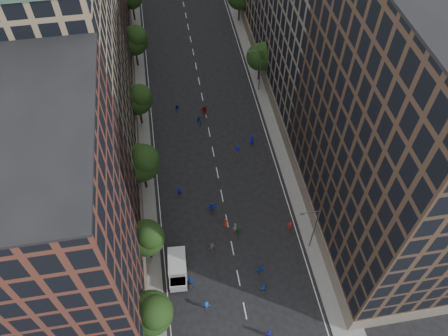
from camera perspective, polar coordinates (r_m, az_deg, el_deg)
name	(u,v)px	position (r m, az deg, el deg)	size (l,w,h in m)	color
ground	(206,116)	(77.65, -2.38, 6.85)	(240.00, 240.00, 0.00)	black
sidewalk_left	(136,95)	(83.09, -11.45, 9.38)	(4.00, 105.00, 0.15)	slate
sidewalk_right	(263,81)	(84.80, 5.11, 11.31)	(4.00, 105.00, 0.15)	slate
bldg_left_a	(60,227)	(49.00, -20.66, -7.22)	(14.00, 22.00, 30.00)	brown
bldg_left_b	(67,67)	(63.85, -19.78, 12.28)	(14.00, 26.00, 34.00)	#917D5F
bldg_right_a	(397,136)	(53.42, 21.66, 3.96)	(14.00, 30.00, 36.00)	#453225
bldg_right_b	(319,9)	(74.51, 12.25, 19.68)	(14.00, 28.00, 33.00)	#70665C
tree_left_0	(152,313)	(52.24, -9.38, -18.17)	(5.20, 5.20, 8.83)	black
tree_left_1	(147,237)	(56.99, -9.98, -8.91)	(4.80, 4.80, 8.21)	black
tree_left_2	(142,162)	(63.30, -10.65, 0.82)	(5.60, 5.60, 9.45)	black
tree_left_3	(138,99)	(73.51, -11.14, 8.89)	(5.00, 5.00, 8.58)	black
tree_left_4	(134,40)	(85.96, -11.64, 16.11)	(5.40, 5.40, 9.08)	black
tree_right_a	(261,56)	(81.49, 4.90, 14.42)	(5.00, 5.00, 8.39)	black
streetlamp_near	(313,227)	(58.51, 11.59, -7.61)	(2.64, 0.22, 9.06)	#595B60
streetlamp_far	(259,68)	(79.38, 4.60, 12.86)	(2.64, 0.22, 9.06)	#595B60
cargo_van	(178,268)	(59.00, -6.08, -12.92)	(2.80, 5.41, 2.80)	#B7B7B9
skater_1	(269,333)	(56.40, 5.86, -20.68)	(0.68, 0.45, 1.88)	#131295
skater_2	(263,287)	(58.50, 5.10, -15.25)	(0.83, 0.65, 1.70)	#153DB0
skater_3	(206,305)	(57.46, -2.33, -17.49)	(1.05, 0.61, 1.63)	#154CAD
skater_4	(191,281)	(58.64, -4.34, -14.55)	(1.13, 0.47, 1.93)	#123A97
skater_5	(260,270)	(59.47, 4.76, -13.08)	(1.64, 0.52, 1.77)	#1549AD
skater_6	(225,223)	(62.72, 0.18, -7.19)	(0.86, 0.56, 1.75)	maroon
skater_7	(289,226)	(63.04, 8.55, -7.49)	(0.71, 0.46, 1.94)	#AC1C24
skater_8	(235,227)	(62.43, 1.44, -7.77)	(0.79, 0.61, 1.62)	#AEAFAB
skater_9	(212,247)	(60.82, -1.59, -10.30)	(1.11, 0.64, 1.72)	#36373B
skater_10	(239,230)	(62.13, 1.95, -8.05)	(1.08, 0.45, 1.84)	#1D613B
skater_11	(212,207)	(64.18, -1.56, -5.15)	(1.61, 0.51, 1.74)	#1643B8
skater_12	(252,140)	(72.57, 3.63, 3.70)	(0.83, 0.54, 1.71)	#161CB9
skater_13	(179,192)	(66.00, -5.85, -3.08)	(0.70, 0.46, 1.91)	#1916B6
skater_14	(199,121)	(75.54, -3.33, 6.17)	(0.87, 0.68, 1.78)	#142BA4
skater_15	(238,149)	(71.08, 1.79, 2.45)	(1.08, 0.62, 1.67)	#1524AD
skater_16	(177,108)	(78.34, -6.16, 7.81)	(0.89, 0.37, 1.51)	#1732BC
skater_17	(205,110)	(77.36, -2.56, 7.57)	(1.68, 0.54, 1.81)	maroon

